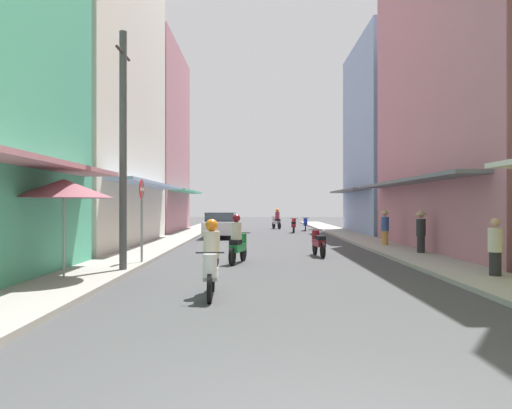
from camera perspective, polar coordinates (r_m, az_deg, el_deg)
ground_plane at (r=23.19m, az=1.51°, el=-4.68°), size 103.32×103.32×0.00m
sidewalk_left at (r=23.57m, az=-10.63°, el=-4.46°), size 1.91×54.96×0.12m
sidewalk_right at (r=23.83m, az=13.52°, el=-4.41°), size 1.91×54.96×0.12m
building_left_mid at (r=24.19m, az=-20.72°, el=14.58°), size 7.05×11.98×15.97m
building_left_far at (r=34.57m, az=-14.00°, el=7.37°), size 7.05×10.00×12.69m
building_right_mid at (r=21.95m, az=26.32°, el=12.38°), size 7.05×13.33×13.20m
building_right_far at (r=33.13m, az=16.80°, el=7.48°), size 7.05×9.44×12.43m
motorbike_red at (r=32.60m, az=4.44°, el=-2.46°), size 0.55×1.81×0.96m
motorbike_green at (r=15.44m, az=-2.22°, el=-4.38°), size 0.66×1.77×1.58m
motorbike_silver at (r=37.86m, az=2.40°, el=-1.82°), size 0.74×1.74×1.58m
motorbike_maroon at (r=17.74m, az=7.33°, el=-4.47°), size 0.55×1.81×0.96m
motorbike_blue at (r=35.24m, az=5.82°, el=-2.28°), size 0.55×1.81×0.96m
motorbike_white at (r=9.92m, az=-5.36°, el=-6.79°), size 0.55×1.81×1.58m
parked_car at (r=27.60m, az=-4.22°, el=-2.40°), size 1.81×4.12×1.45m
pedestrian_midway at (r=13.34m, az=26.37°, el=-4.77°), size 0.34×0.34×1.55m
pedestrian_far at (r=21.92m, az=14.95°, el=-2.48°), size 0.44×0.44×1.67m
pedestrian_foreground at (r=18.67m, az=18.86°, el=-2.89°), size 0.44×0.44×1.67m
vendor_umbrella at (r=12.40m, az=-21.81°, el=1.76°), size 2.33×2.33×2.49m
utility_pole at (r=13.64m, az=-15.48°, el=6.26°), size 0.20×1.20×6.58m
street_sign_no_entry at (r=15.20m, az=-13.40°, el=-0.63°), size 0.07×0.60×2.65m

